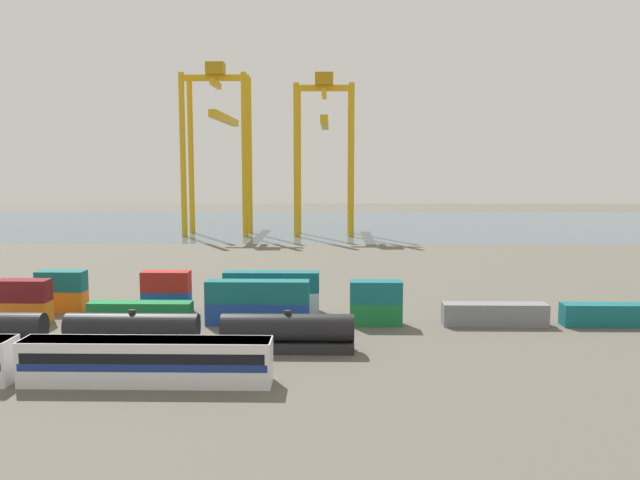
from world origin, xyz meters
name	(u,v)px	position (x,y,z in m)	size (l,w,h in m)	color
ground_plane	(287,269)	(0.00, 40.00, 0.00)	(420.00, 420.00, 0.00)	#5B564C
harbour_water	(307,224)	(0.00, 132.32, 0.00)	(400.00, 110.00, 0.01)	#475B6B
passenger_train	(18,359)	(-18.63, -22.51, 2.14)	(43.42, 3.14, 3.90)	silver
freight_tank_row	(133,332)	(-11.84, -12.67, 1.96)	(44.40, 2.75, 4.21)	#232326
shipping_container_0	(24,312)	(-28.26, -1.38, 1.30)	(6.04, 2.44, 2.60)	orange
shipping_container_1	(23,291)	(-28.26, -1.38, 3.90)	(6.04, 2.44, 2.60)	maroon
shipping_container_2	(141,313)	(-14.41, -1.38, 1.30)	(12.10, 2.44, 2.60)	#197538
shipping_container_3	(258,313)	(-0.56, -1.38, 1.30)	(12.10, 2.44, 2.60)	#1C4299
shipping_container_4	(258,291)	(-0.56, -1.38, 3.90)	(12.10, 2.44, 2.60)	#146066
shipping_container_5	(376,314)	(13.29, -1.38, 1.30)	(6.04, 2.44, 2.60)	#197538
shipping_container_6	(376,292)	(13.29, -1.38, 3.90)	(6.04, 2.44, 2.60)	#146066
shipping_container_7	(495,314)	(27.14, -1.38, 1.30)	(12.10, 2.44, 2.60)	slate
shipping_container_8	(614,315)	(40.99, -1.38, 1.30)	(12.10, 2.44, 2.60)	#146066
shipping_container_10	(62,301)	(-26.47, 5.06, 1.30)	(6.04, 2.44, 2.60)	orange
shipping_container_11	(61,281)	(-26.47, 5.06, 3.90)	(6.04, 2.44, 2.60)	#146066
shipping_container_12	(167,301)	(-13.01, 5.06, 1.30)	(6.04, 2.44, 2.60)	#1C4299
shipping_container_13	(166,281)	(-13.01, 5.06, 3.90)	(6.04, 2.44, 2.60)	#AD211C
shipping_container_14	(272,302)	(0.45, 5.06, 1.30)	(12.10, 2.44, 2.60)	silver
shipping_container_15	(271,282)	(0.45, 5.06, 3.90)	(12.10, 2.44, 2.60)	#146066
gantry_crane_west	(219,132)	(-23.08, 102.57, 27.85)	(17.85, 40.68, 45.97)	gold
gantry_crane_central	(324,138)	(5.87, 101.77, 26.22)	(16.00, 34.75, 43.23)	gold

